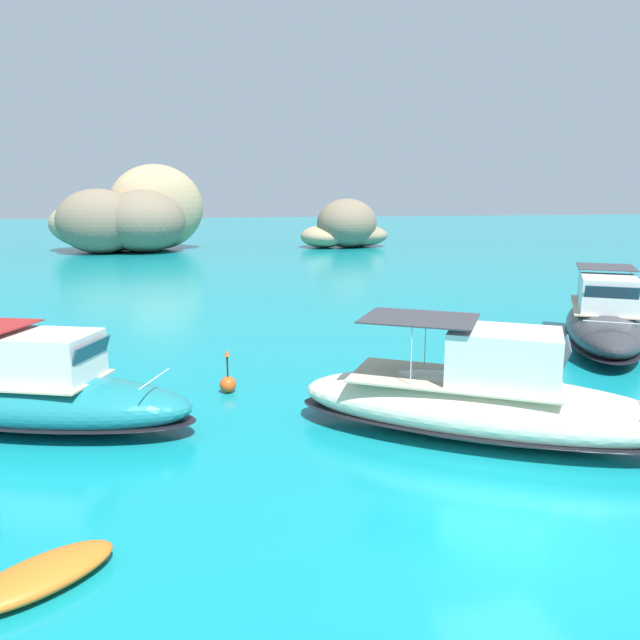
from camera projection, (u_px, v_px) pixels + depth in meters
name	position (u px, v px, depth m)	size (l,w,h in m)	color
ground_plane	(514.00, 534.00, 11.90)	(400.00, 400.00, 0.00)	#0F7F89
islet_large	(129.00, 218.00, 75.27)	(22.49, 19.02, 10.69)	#9E8966
islet_small	(347.00, 228.00, 81.29)	(13.29, 12.16, 6.44)	#756651
motorboat_charcoal	(604.00, 322.00, 26.89)	(8.86, 10.61, 3.36)	#2D2D33
motorboat_teal	(37.00, 396.00, 17.22)	(9.84, 6.38, 2.97)	#19727A
motorboat_cream	(484.00, 401.00, 16.53)	(10.34, 8.43, 3.25)	beige
dinghy_tender	(40.00, 576.00, 10.21)	(2.77, 2.36, 0.58)	orange
channel_buoy	(228.00, 383.00, 20.50)	(0.56, 0.56, 1.48)	#E54C19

